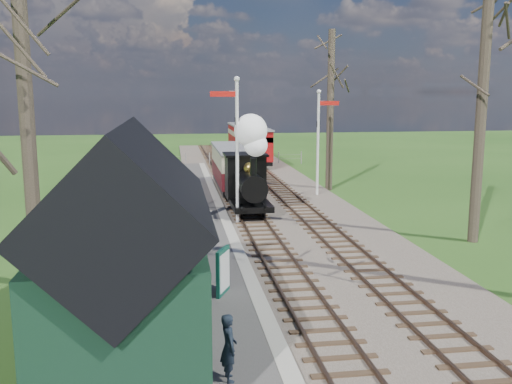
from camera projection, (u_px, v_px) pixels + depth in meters
distant_hills at (213, 261)px, 74.51m from camera, size 114.40×48.00×22.02m
ballast_bed at (262, 197)px, 30.38m from camera, size 8.00×60.00×0.10m
track_near at (238, 197)px, 30.19m from camera, size 1.60×60.00×0.15m
track_far at (286, 196)px, 30.56m from camera, size 1.60×60.00×0.15m
platform at (171, 237)px, 21.89m from camera, size 5.00×44.00×0.20m
coping_strip at (231, 234)px, 22.22m from camera, size 0.40×44.00×0.21m
station_shed at (129, 256)px, 11.66m from camera, size 3.25×6.30×4.78m
semaphore_near at (235, 140)px, 23.62m from camera, size 1.22×0.24×6.22m
semaphore_far at (319, 135)px, 30.25m from camera, size 1.22×0.24×5.72m
bare_trees at (322, 104)px, 17.89m from camera, size 15.51×22.39×12.00m
fence_line at (221, 158)px, 43.80m from camera, size 12.60×0.08×1.00m
locomotive at (248, 171)px, 25.61m from camera, size 1.79×4.19×4.49m
coach at (234, 166)px, 31.62m from camera, size 2.09×7.18×2.20m
red_carriage_a at (253, 146)px, 42.64m from camera, size 2.25×5.58×2.37m
red_carriage_b at (244, 140)px, 48.00m from camera, size 2.25×5.58×2.37m
sign_board at (223, 271)px, 15.30m from camera, size 0.44×0.82×1.26m
bench at (177, 308)px, 13.30m from camera, size 0.70×1.53×0.85m
person at (229, 347)px, 10.69m from camera, size 0.37×0.52×1.31m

